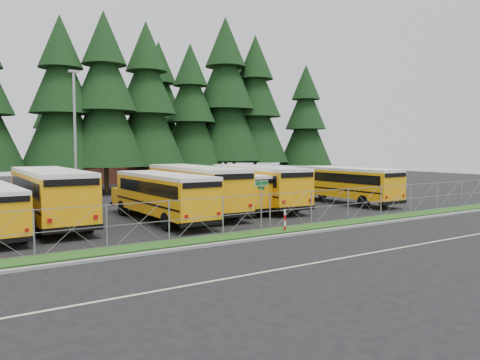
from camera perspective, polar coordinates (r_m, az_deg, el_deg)
name	(u,v)px	position (r m, az deg, el deg)	size (l,w,h in m)	color
ground	(273,225)	(27.26, 4.10, -5.51)	(120.00, 120.00, 0.00)	black
curb	(309,232)	(24.88, 8.42, -6.33)	(50.00, 0.25, 0.12)	gray
grass_verge	(292,229)	(25.94, 6.37, -5.95)	(50.00, 1.40, 0.06)	#174313
road_lane_line	(384,251)	(21.52, 17.13, -8.23)	(50.00, 0.12, 0.01)	beige
chainlink_fence	(284,210)	(26.33, 5.42, -3.66)	(44.00, 0.10, 2.00)	#999DA2
brick_building	(132,158)	(65.38, -12.99, 2.58)	(22.00, 10.00, 6.00)	brown
bus_1	(49,197)	(29.12, -22.24, -1.97)	(2.92, 12.37, 3.24)	orange
bus_3	(161,197)	(28.85, -9.55, -2.10)	(2.64, 11.16, 2.93)	orange
bus_4	(193,190)	(31.82, -5.72, -1.22)	(2.91, 12.32, 3.23)	orange
bus_5	(231,191)	(33.78, -1.12, -1.37)	(2.42, 10.24, 2.68)	orange
bus_6	(255,187)	(34.74, 1.84, -0.85)	(2.81, 11.92, 3.13)	orange
bus_east	(343,185)	(38.59, 12.47, -0.64)	(2.60, 11.00, 2.88)	orange
street_sign	(261,196)	(23.89, 2.61, -1.93)	(0.84, 0.55, 2.81)	#999DA2
striped_bollard	(285,220)	(25.17, 5.49, -4.93)	(0.11, 0.11, 1.20)	#B20C0C
light_standard	(75,134)	(36.75, -19.48, 5.33)	(0.70, 0.35, 10.14)	#999DA2
conifer_3	(62,105)	(48.39, -20.91, 8.53)	(7.72, 7.72, 17.08)	black
conifer_4	(105,102)	(48.49, -16.13, 9.07)	(8.07, 8.07, 17.84)	black
conifer_5	(147,106)	(50.78, -11.28, 8.82)	(7.99, 7.99, 17.67)	black
conifer_6	(191,115)	(54.09, -6.04, 7.83)	(7.36, 7.36, 16.27)	black
conifer_7	(226,102)	(56.83, -1.77, 9.54)	(9.04, 9.04, 19.98)	black
conifer_8	(255,110)	(58.69, 1.87, 8.55)	(8.28, 8.28, 18.31)	black
conifer_9	(306,124)	(61.52, 8.00, 6.82)	(6.85, 6.85, 15.14)	black
conifer_11	(57,122)	(57.27, -21.44, 6.55)	(6.62, 6.62, 14.64)	black
conifer_12	(159,113)	(59.20, -9.81, 8.06)	(7.91, 7.91, 17.50)	black
conifer_13	(234,115)	(62.13, -0.73, 7.98)	(7.97, 7.97, 17.62)	black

